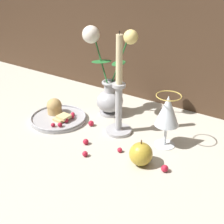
# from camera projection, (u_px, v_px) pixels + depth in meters

# --- Properties ---
(ground_plane) EXTENTS (2.40, 2.40, 0.00)m
(ground_plane) POSITION_uv_depth(u_px,v_px,m) (104.00, 138.00, 0.98)
(ground_plane) COLOR #B7B2A3
(ground_plane) RESTS_ON ground
(vase) EXTENTS (0.19, 0.10, 0.31)m
(vase) POSITION_uv_depth(u_px,v_px,m) (108.00, 84.00, 1.09)
(vase) COLOR #A3A3A8
(vase) RESTS_ON ground_plane
(plate_with_pastries) EXTENTS (0.19, 0.19, 0.07)m
(plate_with_pastries) POSITION_uv_depth(u_px,v_px,m) (58.00, 115.00, 1.09)
(plate_with_pastries) COLOR #A3A3A8
(plate_with_pastries) RESTS_ON ground_plane
(wine_glass) EXTENTS (0.07, 0.07, 0.16)m
(wine_glass) POSITION_uv_depth(u_px,v_px,m) (167.00, 112.00, 0.90)
(wine_glass) COLOR silver
(wine_glass) RESTS_ON ground_plane
(candlestick) EXTENTS (0.09, 0.09, 0.33)m
(candlestick) POSITION_uv_depth(u_px,v_px,m) (119.00, 102.00, 0.97)
(candlestick) COLOR #A3A3A8
(candlestick) RESTS_ON ground_plane
(apple_beside_vase) EXTENTS (0.07, 0.07, 0.08)m
(apple_beside_vase) POSITION_uv_depth(u_px,v_px,m) (141.00, 154.00, 0.85)
(apple_beside_vase) COLOR #B2932D
(apple_beside_vase) RESTS_ON ground_plane
(berry_near_plate) EXTENTS (0.01, 0.01, 0.01)m
(berry_near_plate) POSITION_uv_depth(u_px,v_px,m) (120.00, 150.00, 0.91)
(berry_near_plate) COLOR #AD192D
(berry_near_plate) RESTS_ON ground_plane
(berry_front_center) EXTENTS (0.02, 0.02, 0.02)m
(berry_front_center) POSITION_uv_depth(u_px,v_px,m) (91.00, 123.00, 1.05)
(berry_front_center) COLOR #AD192D
(berry_front_center) RESTS_ON ground_plane
(berry_by_glass_stem) EXTENTS (0.02, 0.02, 0.02)m
(berry_by_glass_stem) POSITION_uv_depth(u_px,v_px,m) (86.00, 142.00, 0.95)
(berry_by_glass_stem) COLOR #AD192D
(berry_by_glass_stem) RESTS_ON ground_plane
(berry_under_candlestick) EXTENTS (0.02, 0.02, 0.02)m
(berry_under_candlestick) POSITION_uv_depth(u_px,v_px,m) (165.00, 168.00, 0.83)
(berry_under_candlestick) COLOR #AD192D
(berry_under_candlestick) RESTS_ON ground_plane
(berry_far_right) EXTENTS (0.02, 0.02, 0.02)m
(berry_far_right) POSITION_uv_depth(u_px,v_px,m) (85.00, 154.00, 0.89)
(berry_far_right) COLOR #AD192D
(berry_far_right) RESTS_ON ground_plane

